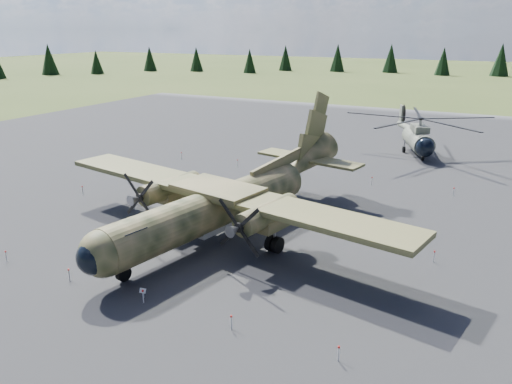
% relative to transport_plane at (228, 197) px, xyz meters
% --- Properties ---
extents(ground, '(500.00, 500.00, 0.00)m').
position_rel_transport_plane_xyz_m(ground, '(-1.15, 1.95, -3.03)').
color(ground, '#535F2A').
rests_on(ground, ground).
extents(apron, '(120.00, 120.00, 0.04)m').
position_rel_transport_plane_xyz_m(apron, '(-1.15, 11.95, -3.03)').
color(apron, '#58585D').
rests_on(apron, ground).
extents(transport_plane, '(31.93, 28.71, 10.53)m').
position_rel_transport_plane_xyz_m(transport_plane, '(0.00, 0.00, 0.00)').
color(transport_plane, '#353E21').
rests_on(transport_plane, ground).
extents(helicopter_near, '(25.21, 25.21, 4.90)m').
position_rel_transport_plane_xyz_m(helicopter_near, '(8.61, 33.57, 0.45)').
color(helicopter_near, gray).
rests_on(helicopter_near, ground).
extents(info_placard_left, '(0.43, 0.21, 0.66)m').
position_rel_transport_plane_xyz_m(info_placard_left, '(-3.92, -10.07, -2.59)').
color(info_placard_left, gray).
rests_on(info_placard_left, ground).
extents(info_placard_right, '(0.43, 0.23, 0.65)m').
position_rel_transport_plane_xyz_m(info_placard_right, '(0.47, -11.10, -2.60)').
color(info_placard_right, gray).
rests_on(info_placard_right, ground).
extents(barrier_fence, '(33.12, 29.62, 0.85)m').
position_rel_transport_plane_xyz_m(barrier_fence, '(-1.61, 1.87, -2.52)').
color(barrier_fence, silver).
rests_on(barrier_fence, ground).
extents(treeline, '(334.13, 331.66, 11.00)m').
position_rel_transport_plane_xyz_m(treeline, '(0.62, 8.86, 1.83)').
color(treeline, black).
rests_on(treeline, ground).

